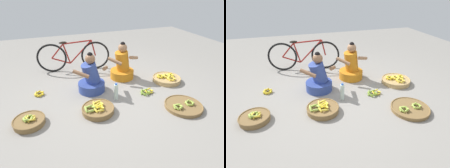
# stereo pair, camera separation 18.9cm
# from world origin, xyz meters

# --- Properties ---
(ground_plane) EXTENTS (10.00, 10.00, 0.00)m
(ground_plane) POSITION_xyz_m (0.00, 0.00, 0.00)
(ground_plane) COLOR gray
(vendor_woman_front) EXTENTS (0.74, 0.52, 0.79)m
(vendor_woman_front) POSITION_xyz_m (-0.25, 0.30, 0.25)
(vendor_woman_front) COLOR #334793
(vendor_woman_front) RESTS_ON ground
(vendor_woman_behind) EXTENTS (0.74, 0.53, 0.82)m
(vendor_woman_behind) POSITION_xyz_m (0.54, 0.63, 0.26)
(vendor_woman_behind) COLOR orange
(vendor_woman_behind) RESTS_ON ground
(bicycle_leaning) EXTENTS (1.69, 0.31, 0.73)m
(bicycle_leaning) POSITION_xyz_m (-0.38, 1.40, 0.36)
(bicycle_leaning) COLOR black
(bicycle_leaning) RESTS_ON ground
(banana_basket_mid_left) EXTENTS (0.59, 0.59, 0.16)m
(banana_basket_mid_left) POSITION_xyz_m (1.38, 0.13, 0.06)
(banana_basket_mid_left) COLOR tan
(banana_basket_mid_left) RESTS_ON ground
(banana_basket_front_right) EXTENTS (0.54, 0.54, 0.17)m
(banana_basket_front_right) POSITION_xyz_m (-0.33, -0.43, 0.06)
(banana_basket_front_right) COLOR brown
(banana_basket_front_right) RESTS_ON ground
(banana_basket_back_right) EXTENTS (0.64, 0.64, 0.13)m
(banana_basket_back_right) POSITION_xyz_m (1.08, -0.81, 0.04)
(banana_basket_back_right) COLOR brown
(banana_basket_back_right) RESTS_ON ground
(banana_basket_near_vendor) EXTENTS (0.48, 0.48, 0.16)m
(banana_basket_near_vendor) POSITION_xyz_m (-1.40, -0.37, 0.05)
(banana_basket_near_vendor) COLOR brown
(banana_basket_near_vendor) RESTS_ON ground
(loose_bananas_near_bicycle) EXTENTS (0.29, 0.22, 0.09)m
(loose_bananas_near_bicycle) POSITION_xyz_m (0.72, -0.17, 0.03)
(loose_bananas_near_bicycle) COLOR yellow
(loose_bananas_near_bicycle) RESTS_ON ground
(loose_bananas_mid_right) EXTENTS (0.21, 0.21, 0.09)m
(loose_bananas_mid_right) POSITION_xyz_m (-1.24, 0.46, 0.03)
(loose_bananas_mid_right) COLOR gold
(loose_bananas_mid_right) RESTS_ON ground
(water_bottle) EXTENTS (0.08, 0.08, 0.32)m
(water_bottle) POSITION_xyz_m (0.09, -0.16, 0.15)
(water_bottle) COLOR silver
(water_bottle) RESTS_ON ground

